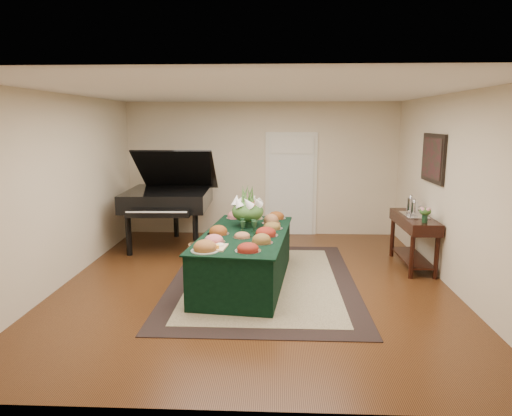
{
  "coord_description": "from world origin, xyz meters",
  "views": [
    {
      "loc": [
        0.29,
        -6.31,
        2.3
      ],
      "look_at": [
        0.0,
        0.3,
        1.05
      ],
      "focal_mm": 32.0,
      "sensor_mm": 36.0,
      "label": 1
    }
  ],
  "objects_px": {
    "buffet_table": "(245,258)",
    "mahogany_sideboard": "(414,227)",
    "floral_centerpiece": "(248,207)",
    "grand_piano": "(169,198)"
  },
  "relations": [
    {
      "from": "grand_piano",
      "to": "floral_centerpiece",
      "type": "bearing_deg",
      "value": -44.24
    },
    {
      "from": "floral_centerpiece",
      "to": "mahogany_sideboard",
      "type": "relative_size",
      "value": 0.37
    },
    {
      "from": "buffet_table",
      "to": "floral_centerpiece",
      "type": "xyz_separation_m",
      "value": [
        0.01,
        0.43,
        0.66
      ]
    },
    {
      "from": "buffet_table",
      "to": "floral_centerpiece",
      "type": "distance_m",
      "value": 0.79
    },
    {
      "from": "mahogany_sideboard",
      "to": "grand_piano",
      "type": "bearing_deg",
      "value": 165.61
    },
    {
      "from": "buffet_table",
      "to": "mahogany_sideboard",
      "type": "height_order",
      "value": "mahogany_sideboard"
    },
    {
      "from": "grand_piano",
      "to": "mahogany_sideboard",
      "type": "distance_m",
      "value": 4.33
    },
    {
      "from": "floral_centerpiece",
      "to": "grand_piano",
      "type": "height_order",
      "value": "grand_piano"
    },
    {
      "from": "floral_centerpiece",
      "to": "mahogany_sideboard",
      "type": "height_order",
      "value": "floral_centerpiece"
    },
    {
      "from": "floral_centerpiece",
      "to": "buffet_table",
      "type": "bearing_deg",
      "value": -91.57
    }
  ]
}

